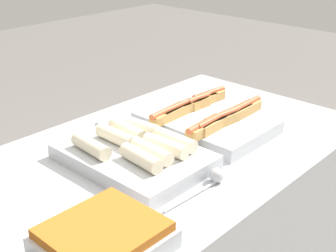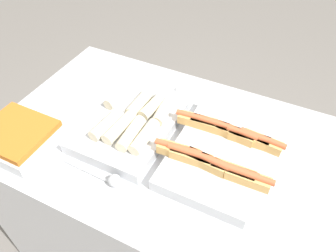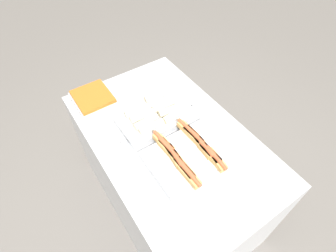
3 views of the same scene
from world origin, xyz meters
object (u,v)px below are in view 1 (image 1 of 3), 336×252
tray_wraps (135,153)px  serving_spoon_far (96,129)px  tray_hotdogs (206,119)px  serving_spoon_near (212,179)px  tray_side_front (104,239)px

tray_wraps → serving_spoon_far: tray_wraps is taller
tray_hotdogs → serving_spoon_near: tray_hotdogs is taller
tray_wraps → serving_spoon_far: bearing=77.5°
tray_side_front → serving_spoon_near: tray_side_front is taller
tray_hotdogs → serving_spoon_far: (-0.31, 0.27, -0.02)m
tray_side_front → serving_spoon_near: bearing=-0.2°
serving_spoon_near → serving_spoon_far: 0.53m
tray_side_front → tray_hotdogs: bearing=20.2°
tray_wraps → serving_spoon_far: 0.27m
tray_hotdogs → tray_side_front: bearing=-159.8°
tray_hotdogs → tray_wraps: tray_hotdogs is taller
tray_wraps → serving_spoon_near: tray_wraps is taller
tray_hotdogs → tray_wraps: 0.37m
tray_hotdogs → tray_side_front: 0.77m
serving_spoon_near → serving_spoon_far: (-0.00, 0.53, 0.00)m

